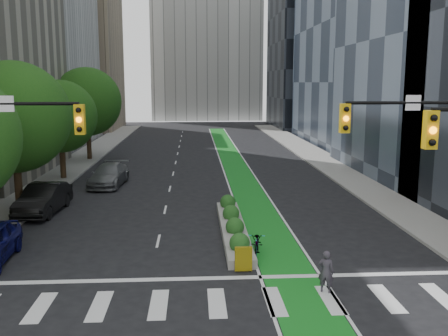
{
  "coord_description": "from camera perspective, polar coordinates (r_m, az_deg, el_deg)",
  "views": [
    {
      "loc": [
        -0.73,
        -17.18,
        7.51
      ],
      "look_at": [
        0.86,
        9.11,
        3.0
      ],
      "focal_mm": 40.0,
      "sensor_mm": 36.0,
      "label": 1
    }
  ],
  "objects": [
    {
      "name": "building_dark_end",
      "position": [
        87.91,
        10.49,
        13.8
      ],
      "size": [
        14.0,
        18.0,
        28.0
      ],
      "primitive_type": "cube",
      "color": "black",
      "rests_on": "ground"
    },
    {
      "name": "ground",
      "position": [
        18.77,
        -0.97,
        -13.88
      ],
      "size": [
        160.0,
        160.0,
        0.0
      ],
      "primitive_type": "plane",
      "color": "black",
      "rests_on": "ground"
    },
    {
      "name": "tree_mid",
      "position": [
        31.0,
        -22.91,
        5.36
      ],
      "size": [
        6.4,
        6.4,
        8.78
      ],
      "color": "black",
      "rests_on": "ground"
    },
    {
      "name": "bicycle",
      "position": [
        22.25,
        3.8,
        -8.56
      ],
      "size": [
        1.05,
        2.15,
        1.08
      ],
      "primitive_type": "imported",
      "rotation": [
        0.0,
        0.0,
        -0.17
      ],
      "color": "gray",
      "rests_on": "ground"
    },
    {
      "name": "tree_midfar",
      "position": [
        40.59,
        -18.21,
        5.61
      ],
      "size": [
        5.6,
        5.6,
        7.76
      ],
      "color": "black",
      "rests_on": "ground"
    },
    {
      "name": "sidewalk_right",
      "position": [
        44.63,
        12.89,
        -0.12
      ],
      "size": [
        3.6,
        90.0,
        0.15
      ],
      "primitive_type": "cube",
      "color": "gray",
      "rests_on": "ground"
    },
    {
      "name": "building_tan_far",
      "position": [
        85.56,
        -16.92,
        12.99
      ],
      "size": [
        14.0,
        16.0,
        26.0
      ],
      "primitive_type": "cube",
      "color": "tan",
      "rests_on": "ground"
    },
    {
      "name": "bike_lane_paint",
      "position": [
        47.92,
        1.04,
        0.71
      ],
      "size": [
        2.2,
        70.0,
        0.01
      ],
      "primitive_type": "cube",
      "color": "#167B1F",
      "rests_on": "ground"
    },
    {
      "name": "tree_far",
      "position": [
        50.27,
        -15.38,
        7.3
      ],
      "size": [
        6.6,
        6.6,
        9.0
      ],
      "color": "black",
      "rests_on": "ground"
    },
    {
      "name": "parked_car_left_far",
      "position": [
        37.76,
        -13.03,
        -0.79
      ],
      "size": [
        2.67,
        5.62,
        1.58
      ],
      "primitive_type": "imported",
      "rotation": [
        0.0,
        0.0,
        -0.08
      ],
      "color": "#595B5E",
      "rests_on": "ground"
    },
    {
      "name": "median_planter",
      "position": [
        25.32,
        1.06,
        -6.66
      ],
      "size": [
        1.2,
        10.26,
        1.1
      ],
      "color": "gray",
      "rests_on": "ground"
    },
    {
      "name": "cyclist",
      "position": [
        18.73,
        11.57,
        -11.52
      ],
      "size": [
        0.68,
        0.58,
        1.58
      ],
      "primitive_type": "imported",
      "rotation": [
        0.0,
        0.0,
        2.71
      ],
      "color": "#3C3540",
      "rests_on": "ground"
    },
    {
      "name": "sidewalk_left",
      "position": [
        44.24,
        -17.9,
        -0.43
      ],
      "size": [
        3.6,
        90.0,
        0.15
      ],
      "primitive_type": "cube",
      "color": "gray",
      "rests_on": "ground"
    },
    {
      "name": "parked_car_left_mid",
      "position": [
        30.82,
        -19.94,
        -3.34
      ],
      "size": [
        2.2,
        5.34,
        1.72
      ],
      "primitive_type": "imported",
      "rotation": [
        0.0,
        0.0,
        -0.07
      ],
      "color": "black",
      "rests_on": "ground"
    }
  ]
}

